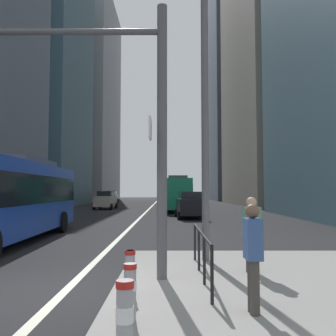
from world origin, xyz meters
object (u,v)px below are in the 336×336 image
bollard_right (129,289)px  pedestrian_waiting (251,230)px  bollard_left (124,320)px  city_bus_red_distant (169,192)px  car_oncoming_mid (111,197)px  car_oncoming_far (105,200)px  bollard_back (129,270)px  car_receding_near (189,205)px  city_bus_red_receding (177,192)px  city_bus_blue_oncoming (4,195)px  street_lamp_post (204,73)px  pedestrian_walking (253,252)px  car_receding_far (168,199)px  traffic_signal_gantry (55,94)px

bollard_right → pedestrian_waiting: 3.97m
bollard_left → city_bus_red_distant: bearing=89.3°
car_oncoming_mid → car_oncoming_far: same height
car_oncoming_mid → bollard_back: size_ratio=5.83×
car_receding_near → car_oncoming_far: (-8.39, 12.95, -0.00)m
city_bus_red_receding → bollard_left: city_bus_red_receding is taller
city_bus_blue_oncoming → city_bus_red_receding: same height
city_bus_blue_oncoming → car_receding_near: 15.01m
street_lamp_post → pedestrian_walking: 5.97m
city_bus_red_receding → car_receding_far: (-0.90, 9.21, -0.84)m
city_bus_blue_oncoming → traffic_signal_gantry: (3.73, -5.98, 2.31)m
bollard_back → pedestrian_walking: bearing=-26.8°
traffic_signal_gantry → city_bus_red_receding: bearing=83.1°
city_bus_red_receding → car_receding_far: size_ratio=2.40×
car_oncoming_mid → car_receding_far: (9.24, -12.89, 0.00)m
street_lamp_post → bollard_right: bearing=-109.1°
bollard_left → bollard_right: bearing=93.8°
city_bus_red_receding → car_oncoming_far: city_bus_red_receding is taller
car_receding_near → traffic_signal_gantry: 19.46m
car_receding_near → bollard_left: car_receding_near is taller
car_receding_near → car_oncoming_far: 15.43m
bollard_right → car_receding_near: bearing=84.2°
city_bus_red_receding → car_receding_near: city_bus_red_receding is taller
bollard_back → pedestrian_waiting: pedestrian_waiting is taller
city_bus_red_receding → pedestrian_waiting: bearing=-88.1°
car_oncoming_mid → pedestrian_waiting: 51.39m
car_oncoming_mid → street_lamp_post: bearing=-78.2°
bollard_right → bollard_left: bearing=-86.2°
car_receding_near → car_oncoming_mid: bearing=108.6°
bollard_left → traffic_signal_gantry: bearing=117.2°
car_receding_far → city_bus_blue_oncoming: bearing=-101.2°
car_receding_near → pedestrian_walking: 20.94m
bollard_back → street_lamp_post: bearing=61.9°
car_receding_far → bollard_left: (-0.54, -41.79, -0.33)m
pedestrian_waiting → car_oncoming_mid: bearing=102.5°
car_receding_near → pedestrian_waiting: (0.33, -18.20, 0.12)m
car_oncoming_far → bollard_left: size_ratio=4.57×
city_bus_red_distant → bollard_left: 51.98m
car_oncoming_far → car_oncoming_mid: bearing=97.1°
city_bus_blue_oncoming → car_receding_near: city_bus_blue_oncoming is taller
bollard_back → pedestrian_waiting: (2.62, 1.72, 0.52)m
car_oncoming_far → bollard_back: car_oncoming_far is taller
city_bus_red_receding → traffic_signal_gantry: size_ratio=1.61×
car_receding_far → car_oncoming_far: bearing=-138.2°
city_bus_blue_oncoming → bollard_back: city_bus_blue_oncoming is taller
bollard_right → pedestrian_waiting: (2.48, 3.05, 0.51)m
car_oncoming_far → street_lamp_post: bearing=-75.3°
car_oncoming_far → pedestrian_walking: size_ratio=2.55×
city_bus_red_receding → city_bus_red_distant: bearing=92.3°
street_lamp_post → car_oncoming_far: bearing=104.7°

